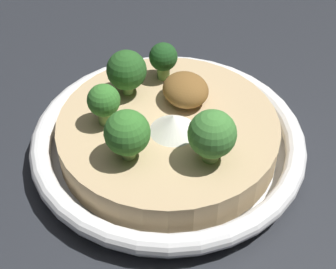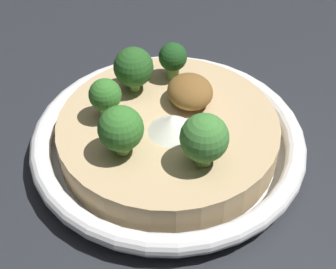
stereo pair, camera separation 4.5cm
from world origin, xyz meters
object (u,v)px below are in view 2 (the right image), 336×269
at_px(broccoli_right, 204,139).
at_px(broccoli_front, 121,129).
at_px(broccoli_front_left, 105,96).
at_px(risotto_bowl, 168,139).
at_px(broccoli_left, 134,68).
at_px(broccoli_back_left, 173,58).

bearing_deg(broccoli_right, broccoli_front, -114.98).
xyz_separation_m(broccoli_front_left, broccoli_front, (0.05, 0.00, 0.00)).
bearing_deg(risotto_bowl, broccoli_left, -160.58).
bearing_deg(risotto_bowl, broccoli_back_left, 161.25).
bearing_deg(broccoli_back_left, broccoli_left, -77.00).
relative_size(risotto_bowl, broccoli_front_left, 6.37).
height_order(broccoli_back_left, broccoli_front, broccoli_front).
relative_size(broccoli_front_left, broccoli_left, 0.88).
relative_size(broccoli_front_left, broccoli_back_left, 1.04).
bearing_deg(broccoli_left, broccoli_front, -18.95).
distance_m(broccoli_front, broccoli_left, 0.08).
bearing_deg(broccoli_right, risotto_bowl, -164.59).
distance_m(risotto_bowl, broccoli_front_left, 0.07).
height_order(risotto_bowl, broccoli_back_left, broccoli_back_left).
xyz_separation_m(risotto_bowl, broccoli_left, (-0.05, -0.02, 0.05)).
height_order(risotto_bowl, broccoli_front_left, broccoli_front_left).
xyz_separation_m(risotto_bowl, broccoli_front_left, (-0.02, -0.05, 0.04)).
height_order(broccoli_right, broccoli_front, broccoli_right).
bearing_deg(broccoli_front, broccoli_back_left, 142.80).
relative_size(risotto_bowl, broccoli_front, 5.53).
bearing_deg(broccoli_back_left, broccoli_right, -3.03).
distance_m(risotto_bowl, broccoli_back_left, 0.08).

